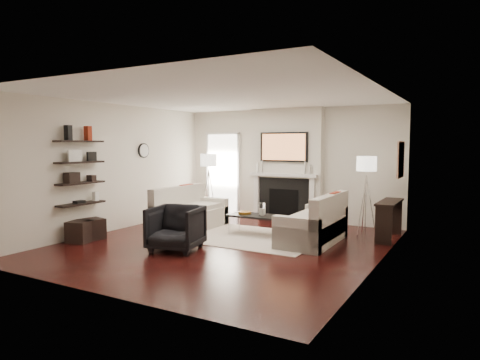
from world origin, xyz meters
The scene contains 71 objects.
room_envelope centered at (0.00, 0.00, 1.35)m, with size 6.00×6.00×6.00m.
chimney_breast centered at (0.00, 2.88, 1.35)m, with size 1.80×0.25×2.70m, color silver.
fireplace_surround centered at (0.00, 2.74, 0.52)m, with size 1.30×0.02×1.04m, color black.
firebox centered at (0.00, 2.73, 0.45)m, with size 0.75×0.02×0.65m, color black.
mantel_pilaster_l centered at (-0.72, 2.71, 0.55)m, with size 0.12×0.08×1.10m, color white.
mantel_pilaster_r centered at (0.72, 2.71, 0.55)m, with size 0.12×0.08×1.10m, color white.
mantel_shelf centered at (0.00, 2.69, 1.12)m, with size 1.70×0.18×0.07m, color white.
tv_body centered at (0.00, 2.71, 1.78)m, with size 1.20×0.06×0.70m, color black.
tv_screen centered at (0.00, 2.68, 1.78)m, with size 1.10×0.01×0.62m, color #BF723F.
candlestick_l_tall centered at (-0.55, 2.70, 1.30)m, with size 0.04×0.04×0.30m, color silver.
candlestick_l_short centered at (-0.68, 2.70, 1.27)m, with size 0.04×0.04×0.24m, color silver.
candlestick_r_tall centered at (0.55, 2.70, 1.30)m, with size 0.04×0.04×0.30m, color silver.
candlestick_r_short centered at (0.68, 2.70, 1.27)m, with size 0.04×0.04×0.24m, color silver.
hallway_panel centered at (-1.85, 2.98, 1.05)m, with size 0.90×0.02×2.10m, color white.
door_trim_l centered at (-2.33, 2.96, 1.05)m, with size 0.06×0.06×2.16m, color white.
door_trim_r centered at (-1.37, 2.96, 1.05)m, with size 0.06×0.06×2.16m, color white.
door_trim_top centered at (-1.85, 2.96, 2.13)m, with size 1.02×0.06×0.06m, color white.
rug centered at (0.21, 0.76, 0.01)m, with size 2.60×2.00×0.01m, color beige.
loveseat_left_base centered at (-1.38, 0.86, 0.21)m, with size 0.85×1.80×0.42m, color #BEB5A6.
loveseat_left_back centered at (-1.71, 0.86, 0.53)m, with size 0.18×1.80×0.80m, color #BEB5A6.
loveseat_left_arm_n centered at (-1.38, 0.05, 0.30)m, with size 0.85×0.18×0.60m, color #BEB5A6.
loveseat_left_arm_s centered at (-1.38, 1.67, 0.30)m, with size 0.85×0.18×0.60m, color #BEB5A6.
loveseat_left_cushion centered at (-1.33, 0.86, 0.47)m, with size 0.63×1.44×0.10m, color #BEB5A6.
pillow_left_orange centered at (-1.71, 1.16, 0.73)m, with size 0.10×0.42×0.42m, color maroon.
pillow_left_charcoal centered at (-1.71, 0.56, 0.72)m, with size 0.10×0.40×0.40m, color black.
loveseat_right_base centered at (1.37, 0.95, 0.21)m, with size 0.85×1.80×0.42m, color #BEB5A6.
loveseat_right_back centered at (1.70, 0.95, 0.53)m, with size 0.18×1.80×0.80m, color #BEB5A6.
loveseat_right_arm_n centered at (1.37, 0.14, 0.30)m, with size 0.85×0.18×0.60m, color #BEB5A6.
loveseat_right_arm_s centered at (1.37, 1.76, 0.30)m, with size 0.85×0.18×0.60m, color #BEB5A6.
loveseat_right_cushion centered at (1.32, 0.95, 0.47)m, with size 0.63×1.44×0.10m, color #BEB5A6.
pillow_right_orange centered at (1.70, 1.25, 0.73)m, with size 0.10×0.42×0.42m, color maroon.
pillow_right_charcoal centered at (1.70, 0.65, 0.72)m, with size 0.10×0.40×0.40m, color black.
coffee_table centered at (0.14, 0.98, 0.40)m, with size 1.10×0.55×0.04m, color black.
coffee_leg_nw centered at (-0.36, 0.76, 0.19)m, with size 0.02×0.02×0.38m, color silver.
coffee_leg_ne centered at (0.64, 0.76, 0.19)m, with size 0.02×0.02×0.38m, color silver.
coffee_leg_sw centered at (-0.36, 1.20, 0.19)m, with size 0.02×0.02×0.38m, color silver.
coffee_leg_se centered at (0.64, 1.20, 0.19)m, with size 0.02×0.02×0.38m, color silver.
hurricane_glass centered at (0.29, 0.98, 0.56)m, with size 0.14×0.14×0.24m, color white.
hurricane_candle centered at (0.29, 0.98, 0.50)m, with size 0.09×0.09×0.14m, color white.
copper_bowl centered at (-0.11, 0.98, 0.45)m, with size 0.27×0.27×0.04m, color #9D611A.
armchair centered at (-0.50, -0.78, 0.43)m, with size 0.83×0.78×0.85m, color black.
lamp_left_post centered at (-1.85, 2.29, 0.60)m, with size 0.02×0.02×1.20m, color silver.
lamp_left_shade centered at (-1.85, 2.29, 1.45)m, with size 0.40×0.40×0.30m, color white.
lamp_left_leg_a centered at (-1.74, 2.29, 0.60)m, with size 0.02×0.02×1.25m, color silver.
lamp_left_leg_b centered at (-1.91, 2.39, 0.60)m, with size 0.02×0.02×1.25m, color silver.
lamp_left_leg_c centered at (-1.91, 2.20, 0.60)m, with size 0.02×0.02×1.25m, color silver.
lamp_right_post centered at (2.05, 2.22, 0.60)m, with size 0.02×0.02×1.20m, color silver.
lamp_right_shade centered at (2.05, 2.22, 1.45)m, with size 0.40×0.40×0.30m, color white.
lamp_right_leg_a centered at (2.16, 2.22, 0.60)m, with size 0.02×0.02×1.25m, color silver.
lamp_right_leg_b centered at (2.00, 2.32, 0.60)m, with size 0.02×0.02×1.25m, color silver.
lamp_right_leg_c centered at (1.99, 2.13, 0.60)m, with size 0.02×0.02×1.25m, color silver.
console_top centered at (2.57, 1.94, 0.73)m, with size 0.35×1.20×0.04m, color black.
console_leg_n centered at (2.57, 1.39, 0.35)m, with size 0.30×0.04×0.71m, color black.
console_leg_s centered at (2.57, 2.49, 0.35)m, with size 0.30×0.04×0.71m, color black.
wall_art centered at (2.73, 2.05, 1.55)m, with size 0.03×0.70×0.70m, color tan.
shelf_bottom centered at (-2.62, -1.00, 0.70)m, with size 0.25×1.00×0.04m, color black.
shelf_lower centered at (-2.62, -1.00, 1.10)m, with size 0.25×1.00×0.04m, color black.
shelf_upper centered at (-2.62, -1.00, 1.50)m, with size 0.25×1.00×0.04m, color black.
shelf_top centered at (-2.62, -1.00, 1.90)m, with size 0.25×1.00×0.04m, color black.
decor_magfile_a centered at (-2.62, -1.25, 2.06)m, with size 0.12×0.10×0.28m, color black.
decor_magfile_b centered at (-2.62, -0.79, 2.06)m, with size 0.12×0.10×0.28m, color maroon.
decor_frame_a centered at (-2.62, -1.11, 1.63)m, with size 0.04×0.30×0.22m, color white.
decor_frame_b centered at (-2.62, -0.71, 1.61)m, with size 0.04×0.22×0.18m, color black.
decor_wine_rack centered at (-2.62, -1.20, 1.22)m, with size 0.18×0.25×0.20m, color black.
decor_box_small centered at (-2.62, -0.73, 1.18)m, with size 0.15×0.12×0.12m, color black.
decor_books centered at (-2.62, -1.05, 0.74)m, with size 0.14×0.20×0.05m, color black.
decor_box_tall centered at (-2.62, -0.65, 0.81)m, with size 0.10×0.10×0.18m, color white.
clock_rim centered at (-2.73, 0.90, 1.70)m, with size 0.34×0.34×0.04m, color black.
clock_face centered at (-2.71, 0.90, 1.70)m, with size 0.29×0.29×0.01m, color white.
ottoman_near centered at (-2.47, -0.89, 0.20)m, with size 0.40×0.40×0.40m, color black.
ottoman_far centered at (-2.47, -1.17, 0.20)m, with size 0.40×0.40×0.40m, color black.
Camera 1 is at (4.06, -6.62, 1.84)m, focal length 32.00 mm.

